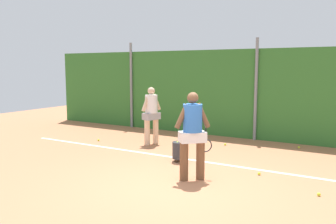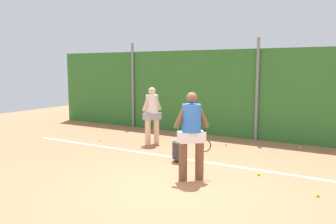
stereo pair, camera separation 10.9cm
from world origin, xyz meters
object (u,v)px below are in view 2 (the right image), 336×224
Objects in this scene: ball_hopper at (179,150)px; tennis_ball_7 at (259,174)px; player_midcourt at (152,112)px; tennis_ball_4 at (226,145)px; tennis_ball_6 at (100,140)px; player_foreground_near at (192,131)px; tennis_ball_2 at (300,148)px; tennis_ball_1 at (318,195)px.

ball_hopper is 2.08m from tennis_ball_7.
tennis_ball_7 is at bearing -3.03° from ball_hopper.
tennis_ball_4 is (2.04, 0.97, -0.96)m from player_midcourt.
player_midcourt is 2.03m from tennis_ball_6.
tennis_ball_7 is (5.50, -0.98, 0.00)m from tennis_ball_6.
player_foreground_near is 1.05× the size of player_midcourt.
player_midcourt is at bearing 15.70° from tennis_ball_6.
tennis_ball_2 is 1.00× the size of tennis_ball_7.
player_midcourt is 26.67× the size of tennis_ball_6.
player_foreground_near reaches higher than tennis_ball_2.
tennis_ball_4 is 1.00× the size of tennis_ball_6.
player_midcourt is 26.67× the size of tennis_ball_1.
tennis_ball_6 is 5.58m from tennis_ball_7.
tennis_ball_2 is 3.15m from tennis_ball_7.
tennis_ball_2 is (1.42, 4.17, -1.01)m from player_foreground_near.
tennis_ball_4 and tennis_ball_7 have the same top height.
tennis_ball_7 is at bearing -10.07° from tennis_ball_6.
tennis_ball_1 is (3.38, -0.83, -0.26)m from ball_hopper.
tennis_ball_6 is (-3.77, -1.45, 0.00)m from tennis_ball_4.
ball_hopper is at bearing 166.26° from tennis_ball_1.
tennis_ball_6 is at bearing -158.91° from tennis_ball_4.
tennis_ball_1 is at bearing -45.92° from tennis_ball_4.
tennis_ball_4 is at bearing 132.62° from player_midcourt.
tennis_ball_4 is 1.00× the size of tennis_ball_7.
tennis_ball_1 is 1.50m from tennis_ball_7.
player_foreground_near is 3.65m from tennis_ball_4.
player_midcourt reaches higher than tennis_ball_6.
player_foreground_near reaches higher than tennis_ball_4.
tennis_ball_2 is 1.00× the size of tennis_ball_4.
player_midcourt is 26.67× the size of tennis_ball_2.
tennis_ball_7 is at bearing 151.41° from tennis_ball_1.
ball_hopper reaches higher than tennis_ball_2.
tennis_ball_6 is (-3.44, 0.87, -0.26)m from ball_hopper.
tennis_ball_7 is (3.77, -1.46, -0.96)m from player_midcourt.
ball_hopper is 7.78× the size of tennis_ball_1.
tennis_ball_1 is 1.00× the size of tennis_ball_2.
tennis_ball_1 is at bearing -74.99° from tennis_ball_2.
player_midcourt is 3.43× the size of ball_hopper.
tennis_ball_7 is (-0.28, -3.14, 0.00)m from tennis_ball_2.
player_midcourt is at bearing 158.85° from tennis_ball_7.
tennis_ball_4 is at bearing 81.90° from ball_hopper.
ball_hopper is at bearing 85.28° from player_foreground_near.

